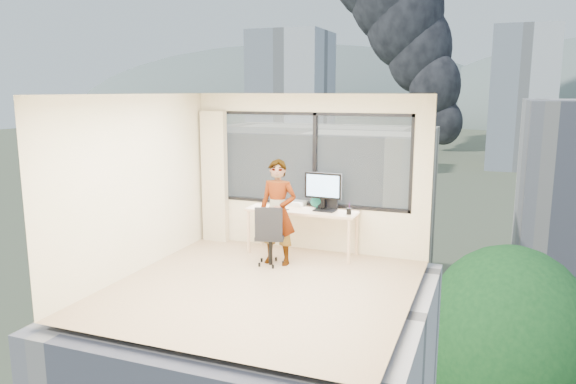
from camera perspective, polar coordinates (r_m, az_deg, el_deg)
The scene contains 24 objects.
floor at distance 7.49m, azimuth -2.76°, elevation -10.02°, with size 4.00×4.00×0.01m, color tan.
ceiling at distance 7.01m, azimuth -2.96°, elevation 10.30°, with size 4.00×4.00×0.01m, color white.
wall_front at distance 5.41m, azimuth -11.41°, elevation -3.94°, with size 4.00×0.01×2.60m, color beige.
wall_left at distance 8.13m, azimuth -15.88°, elevation 0.75°, with size 0.01×4.00×2.60m, color beige.
wall_right at distance 6.60m, azimuth 13.26°, elevation -1.36°, with size 0.01×4.00×2.60m, color beige.
window_wall at distance 8.93m, azimuth 2.59°, elevation 3.46°, with size 3.30×0.16×1.55m, color black, non-canonical shape.
curtain at distance 9.57m, azimuth -7.78°, elevation 1.59°, with size 0.45×0.14×2.30m, color beige.
desk at distance 8.85m, azimuth 1.52°, elevation -4.20°, with size 1.80×0.60×0.75m, color beige.
chair at distance 8.27m, azimuth -1.87°, elevation -4.50°, with size 0.49×0.49×0.96m, color black, non-canonical shape.
person at distance 8.25m, azimuth -1.08°, elevation -2.16°, with size 0.59×0.39×1.62m, color #2D2D33.
monitor at distance 8.65m, azimuth 3.73°, elevation 0.09°, with size 0.62×0.13×0.62m, color black, non-canonical shape.
game_console at distance 9.05m, azimuth 0.94°, elevation -1.18°, with size 0.30×0.25×0.07m, color white.
laptop at distance 8.64m, azimuth 3.95°, elevation -1.28°, with size 0.34×0.36×0.22m, color black, non-canonical shape.
cellphone at distance 8.71m, azimuth -0.19°, elevation -1.86°, with size 0.10×0.04×0.01m, color black.
pen_cup at distance 8.43m, azimuth 6.46°, elevation -2.04°, with size 0.08×0.08×0.10m, color black.
handbag at distance 8.85m, azimuth 3.15°, elevation -1.07°, with size 0.25×0.13×0.19m, color #0C4B41.
exterior_ground at distance 127.53m, azimuth 19.40°, elevation 2.55°, with size 400.00×400.00×0.04m, color #515B3D.
near_bldg_a at distance 39.48m, azimuth 2.77°, elevation -3.49°, with size 16.00×12.00×14.00m, color beige.
far_tower_a at distance 108.27m, azimuth 0.38°, elevation 9.26°, with size 14.00×14.00×28.00m, color silver.
far_tower_b at distance 126.53m, azimuth 23.48°, elevation 9.05°, with size 13.00×13.00×30.00m, color silver.
far_tower_d at distance 168.65m, azimuth -1.06°, elevation 8.74°, with size 16.00×14.00×22.00m, color silver.
hill_a at distance 349.15m, azimuth 0.21°, elevation 7.92°, with size 288.00×216.00×90.00m, color slate.
tree_a at distance 36.35m, azimuth -12.07°, elevation -9.94°, with size 7.00×7.00×8.00m, color #1C5420, non-canonical shape.
tree_b at distance 27.29m, azimuth 21.97°, elevation -16.59°, with size 7.60×7.60×9.00m, color #1C5420, non-canonical shape.
Camera 1 is at (2.82, -6.41, 2.64)m, focal length 33.60 mm.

